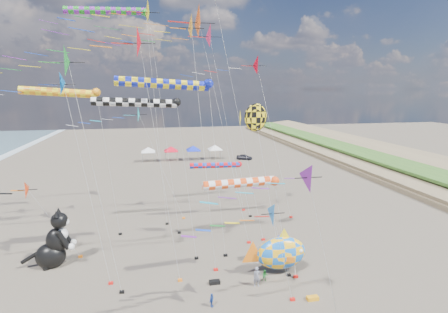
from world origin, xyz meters
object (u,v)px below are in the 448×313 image
cat_inflatable (53,238)px  child_green (265,276)px  person_adult (257,277)px  parked_car (244,157)px  child_blue (212,300)px  fish_inflatable (281,253)px

cat_inflatable → child_green: size_ratio=5.31×
person_adult → child_green: bearing=33.8°
person_adult → parked_car: (12.50, 50.80, -0.23)m
child_green → child_blue: bearing=-142.1°
child_green → fish_inflatable: bearing=40.4°
fish_inflatable → child_blue: bearing=-152.0°
cat_inflatable → child_green: bearing=-21.4°
person_adult → child_green: person_adult is taller
person_adult → child_blue: person_adult is taller
person_adult → parked_car: person_adult is taller
cat_inflatable → person_adult: bearing=-24.1°
person_adult → parked_car: 52.32m
fish_inflatable → child_blue: 7.70m
person_adult → child_blue: bearing=-154.9°
fish_inflatable → cat_inflatable: bearing=164.6°
person_adult → child_blue: 4.52m
parked_car → child_green: bearing=-163.9°
fish_inflatable → person_adult: size_ratio=3.48×
fish_inflatable → person_adult: bearing=-148.5°
fish_inflatable → child_green: size_ratio=5.79×
fish_inflatable → child_blue: size_ratio=5.51×
child_green → parked_car: size_ratio=0.28×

